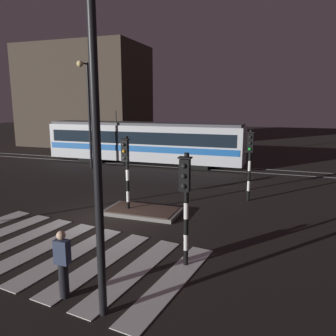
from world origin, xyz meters
TOP-DOWN VIEW (x-y plane):
  - ground_plane at (0.00, 0.00)m, footprint 120.00×120.00m
  - rail_near at (0.00, 11.74)m, footprint 80.00×0.12m
  - rail_far at (0.00, 13.18)m, footprint 80.00×0.12m
  - crosswalk_zebra at (0.00, -3.22)m, footprint 9.53×5.72m
  - traffic_island at (1.10, 1.22)m, footprint 3.19×1.79m
  - traffic_light_median_centre at (0.45, 1.05)m, footprint 0.36×0.42m
  - traffic_light_corner_near_right at (4.19, -2.81)m, footprint 0.36×0.42m
  - traffic_light_corner_far_right at (5.19, 4.59)m, footprint 0.36×0.42m
  - street_lamp_near_kerb at (3.10, -5.81)m, footprint 0.44×1.21m
  - street_lamp_trackside_left at (-6.65, 9.34)m, footprint 0.44×1.21m
  - tram at (-3.72, 12.46)m, footprint 15.74×2.58m
  - pedestrian_waiting_at_kerb at (1.86, -5.30)m, footprint 0.36×0.24m
  - building_backdrop at (-14.98, 21.99)m, footprint 13.35×8.00m

SIDE VIEW (x-z plane):
  - ground_plane at x=0.00m, z-range 0.00..0.00m
  - crosswalk_zebra at x=0.00m, z-range 0.00..0.02m
  - rail_near at x=0.00m, z-range 0.00..0.03m
  - rail_far at x=0.00m, z-range 0.00..0.03m
  - traffic_island at x=1.10m, z-range 0.00..0.18m
  - pedestrian_waiting_at_kerb at x=1.86m, z-range 0.02..1.73m
  - tram at x=-3.72m, z-range -0.33..3.82m
  - traffic_light_median_centre at x=0.45m, z-range 0.53..3.85m
  - traffic_light_corner_near_right at x=4.19m, z-range 0.53..3.86m
  - traffic_light_corner_far_right at x=5.19m, z-range 0.55..4.01m
  - street_lamp_trackside_left at x=-6.65m, z-range 0.98..8.51m
  - street_lamp_near_kerb at x=3.10m, z-range 1.00..9.02m
  - building_backdrop at x=-14.98m, z-range 0.00..10.97m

